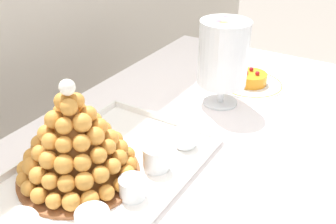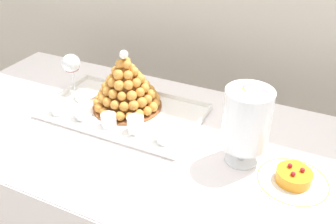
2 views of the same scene
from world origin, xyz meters
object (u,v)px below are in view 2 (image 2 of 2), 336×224
object	(u,v)px
dessert_cup_left	(58,107)
dessert_cup_centre	(109,120)
serving_tray	(124,112)
croquembouche	(126,86)
dessert_cup_mid_right	(136,125)
dessert_cup_right	(164,136)
macaron_goblet	(246,120)
creme_brulee_ramekin	(87,95)
fruit_tart_plate	(293,179)
dessert_cup_mid_left	(83,112)
wine_glass	(71,65)

from	to	relation	value
dessert_cup_left	dessert_cup_centre	bearing A→B (deg)	1.92
serving_tray	croquembouche	world-z (taller)	croquembouche
dessert_cup_left	dessert_cup_mid_right	xyz separation A→B (m)	(0.33, 0.02, 0.00)
dessert_cup_right	macaron_goblet	world-z (taller)	macaron_goblet
croquembouche	dessert_cup_right	distance (m)	0.28
dessert_cup_centre	croquembouche	bearing A→B (deg)	93.08
creme_brulee_ramekin	serving_tray	bearing A→B (deg)	-8.43
serving_tray	dessert_cup_left	bearing A→B (deg)	-153.51
fruit_tart_plate	dessert_cup_left	bearing A→B (deg)	179.77
fruit_tart_plate	dessert_cup_mid_left	bearing A→B (deg)	178.83
dessert_cup_right	wine_glass	size ratio (longest dim) A/B	0.31
serving_tray	wine_glass	world-z (taller)	wine_glass
dessert_cup_right	fruit_tart_plate	xyz separation A→B (m)	(0.43, -0.01, -0.01)
serving_tray	dessert_cup_mid_right	bearing A→B (deg)	-40.74
dessert_cup_right	croquembouche	bearing A→B (deg)	148.15
dessert_cup_mid_right	wine_glass	xyz separation A→B (m)	(-0.38, 0.15, 0.09)
fruit_tart_plate	croquembouche	bearing A→B (deg)	166.98
creme_brulee_ramekin	dessert_cup_right	bearing A→B (deg)	-17.61
creme_brulee_ramekin	fruit_tart_plate	xyz separation A→B (m)	(0.84, -0.14, -0.01)
dessert_cup_left	dessert_cup_centre	world-z (taller)	dessert_cup_left
croquembouche	macaron_goblet	xyz separation A→B (m)	(0.49, -0.12, 0.06)
croquembouche	wine_glass	size ratio (longest dim) A/B	1.57
serving_tray	wine_glass	xyz separation A→B (m)	(-0.27, 0.05, 0.12)
croquembouche	dessert_cup_left	world-z (taller)	croquembouche
dessert_cup_centre	fruit_tart_plate	distance (m)	0.65
dessert_cup_right	fruit_tart_plate	bearing A→B (deg)	-1.29
serving_tray	macaron_goblet	xyz separation A→B (m)	(0.48, -0.08, 0.15)
dessert_cup_mid_left	macaron_goblet	bearing A→B (deg)	1.35
dessert_cup_mid_left	dessert_cup_mid_right	size ratio (longest dim) A/B	1.06
dessert_cup_mid_left	macaron_goblet	world-z (taller)	macaron_goblet
dessert_cup_mid_right	fruit_tart_plate	size ratio (longest dim) A/B	0.28
dessert_cup_left	creme_brulee_ramekin	bearing A→B (deg)	78.48
creme_brulee_ramekin	fruit_tart_plate	distance (m)	0.85
dessert_cup_centre	wine_glass	xyz separation A→B (m)	(-0.27, 0.16, 0.10)
dessert_cup_left	fruit_tart_plate	bearing A→B (deg)	-0.23
dessert_cup_centre	dessert_cup_right	xyz separation A→B (m)	(0.22, -0.00, -0.00)
dessert_cup_centre	dessert_cup_mid_right	world-z (taller)	dessert_cup_mid_right
macaron_goblet	croquembouche	bearing A→B (deg)	166.03
dessert_cup_left	fruit_tart_plate	size ratio (longest dim) A/B	0.28
dessert_cup_mid_right	macaron_goblet	xyz separation A→B (m)	(0.38, 0.01, 0.12)
dessert_cup_left	dessert_cup_centre	xyz separation A→B (m)	(0.22, 0.01, -0.00)
dessert_cup_mid_right	dessert_cup_centre	bearing A→B (deg)	-174.52
serving_tray	dessert_cup_centre	distance (m)	0.10
dessert_cup_right	wine_glass	bearing A→B (deg)	162.37
dessert_cup_mid_right	macaron_goblet	size ratio (longest dim) A/B	0.23
dessert_cup_left	fruit_tart_plate	world-z (taller)	dessert_cup_left
creme_brulee_ramekin	wine_glass	bearing A→B (deg)	162.27
dessert_cup_centre	wine_glass	bearing A→B (deg)	150.25
serving_tray	creme_brulee_ramekin	size ratio (longest dim) A/B	6.28
macaron_goblet	creme_brulee_ramekin	bearing A→B (deg)	170.63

